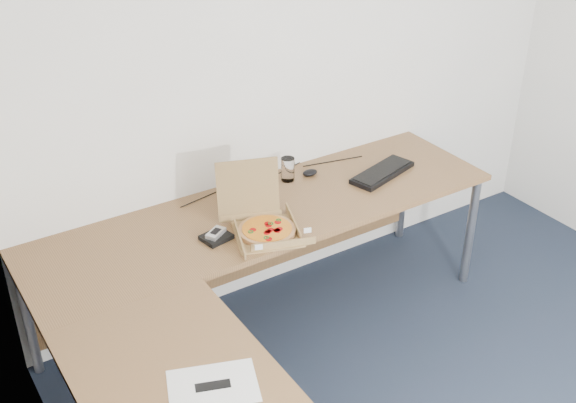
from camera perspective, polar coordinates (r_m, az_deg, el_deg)
desk at (r=3.25m, az=-2.68°, el=-5.87°), size 2.50×2.20×0.73m
pizza_box at (r=3.47m, az=-1.84°, el=-1.93°), size 0.31×0.36×0.32m
drinking_glass at (r=3.93m, az=-0.02°, el=2.57°), size 0.07×0.07×0.13m
keyboard at (r=4.04m, az=7.48°, el=2.28°), size 0.44×0.26×0.03m
mouse at (r=4.00m, az=1.75°, el=2.30°), size 0.10×0.08×0.03m
wallet at (r=3.45m, az=-5.70°, el=-2.83°), size 0.15×0.14×0.02m
phone at (r=3.44m, az=-5.74°, el=-2.50°), size 0.12×0.10×0.02m
paper_sheet at (r=2.69m, az=-5.97°, el=-14.32°), size 0.38×0.32×0.00m
cable_bundle at (r=3.97m, az=-1.46°, el=1.86°), size 0.55×0.11×0.01m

